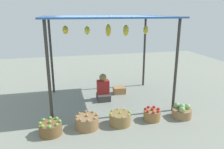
# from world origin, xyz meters

# --- Properties ---
(ground_plane) EXTENTS (14.00, 14.00, 0.00)m
(ground_plane) POSITION_xyz_m (0.00, 0.00, 0.00)
(ground_plane) COLOR gray
(market_stall_structure) EXTENTS (3.35, 2.41, 2.38)m
(market_stall_structure) POSITION_xyz_m (-0.00, -0.00, 2.20)
(market_stall_structure) COLOR #38332D
(market_stall_structure) RESTS_ON ground
(vendor_person) EXTENTS (0.36, 0.44, 0.78)m
(vendor_person) POSITION_xyz_m (-0.10, 0.09, 0.30)
(vendor_person) COLOR #403D3B
(vendor_person) RESTS_ON ground
(basket_green_apples) EXTENTS (0.47, 0.47, 0.32)m
(basket_green_apples) POSITION_xyz_m (-1.55, -1.51, 0.14)
(basket_green_apples) COLOR brown
(basket_green_apples) RESTS_ON ground
(basket_potatoes) EXTENTS (0.52, 0.52, 0.33)m
(basket_potatoes) POSITION_xyz_m (-0.77, -1.43, 0.14)
(basket_potatoes) COLOR olive
(basket_potatoes) RESTS_ON ground
(basket_limes) EXTENTS (0.49, 0.49, 0.31)m
(basket_limes) POSITION_xyz_m (-0.02, -1.45, 0.14)
(basket_limes) COLOR olive
(basket_limes) RESTS_ON ground
(basket_red_apples) EXTENTS (0.40, 0.40, 0.31)m
(basket_red_apples) POSITION_xyz_m (0.78, -1.42, 0.13)
(basket_red_apples) COLOR olive
(basket_red_apples) RESTS_ON ground
(basket_cabbages) EXTENTS (0.47, 0.47, 0.35)m
(basket_cabbages) POSITION_xyz_m (1.54, -1.46, 0.14)
(basket_cabbages) COLOR olive
(basket_cabbages) RESTS_ON ground
(wooden_crate_near_vendor) EXTENTS (0.36, 0.30, 0.20)m
(wooden_crate_near_vendor) POSITION_xyz_m (0.49, 0.47, 0.10)
(wooden_crate_near_vendor) COLOR #A47848
(wooden_crate_near_vendor) RESTS_ON ground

